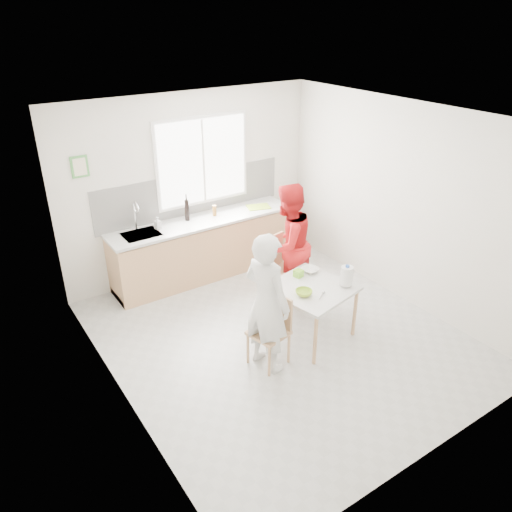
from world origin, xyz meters
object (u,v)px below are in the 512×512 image
(chair_far, at_px, (279,267))
(bowl_green, at_px, (304,293))
(bowl_white, at_px, (310,270))
(milk_jug, at_px, (347,275))
(wine_bottle_a, at_px, (187,210))
(dining_table, at_px, (311,292))
(chair_left, at_px, (272,327))
(wine_bottle_b, at_px, (187,210))
(person_white, at_px, (267,303))
(person_red, at_px, (287,245))

(chair_far, height_order, bowl_green, chair_far)
(bowl_white, xyz_separation_m, milk_jug, (0.14, -0.51, 0.11))
(wine_bottle_a, bearing_deg, chair_far, -63.31)
(dining_table, distance_m, bowl_green, 0.23)
(chair_far, relative_size, wine_bottle_a, 3.01)
(chair_left, bearing_deg, bowl_white, 104.22)
(bowl_white, height_order, milk_jug, milk_jug)
(chair_far, height_order, bowl_white, chair_far)
(chair_left, xyz_separation_m, wine_bottle_a, (0.16, 2.37, 0.62))
(wine_bottle_a, bearing_deg, wine_bottle_b, -92.53)
(person_white, xyz_separation_m, wine_bottle_b, (0.25, 2.39, 0.24))
(bowl_green, relative_size, wine_bottle_a, 0.63)
(person_red, relative_size, bowl_white, 7.88)
(person_red, height_order, bowl_white, person_red)
(person_white, height_order, person_red, person_red)
(person_white, bearing_deg, wine_bottle_b, -18.40)
(bowl_white, relative_size, wine_bottle_b, 0.72)
(wine_bottle_b, bearing_deg, dining_table, -77.05)
(bowl_white, bearing_deg, wine_bottle_b, 111.41)
(dining_table, xyz_separation_m, wine_bottle_a, (-0.51, 2.23, 0.46))
(chair_left, bearing_deg, milk_jug, 74.46)
(person_red, distance_m, wine_bottle_a, 1.60)
(dining_table, bearing_deg, bowl_green, -153.64)
(person_white, distance_m, bowl_white, 1.12)
(chair_left, bearing_deg, dining_table, 90.00)
(person_red, bearing_deg, wine_bottle_a, -72.53)
(chair_left, bearing_deg, bowl_green, 84.13)
(wine_bottle_b, bearing_deg, person_white, -96.07)
(chair_far, bearing_deg, dining_table, -113.04)
(wine_bottle_a, xyz_separation_m, wine_bottle_b, (-0.00, -0.00, -0.01))
(chair_far, bearing_deg, bowl_green, -122.21)
(chair_far, height_order, person_white, person_white)
(dining_table, xyz_separation_m, wine_bottle_b, (-0.51, 2.22, 0.45))
(chair_far, relative_size, wine_bottle_b, 3.21)
(chair_far, bearing_deg, chair_left, -141.55)
(dining_table, relative_size, milk_jug, 4.14)
(chair_left, relative_size, wine_bottle_a, 2.63)
(person_white, bearing_deg, chair_far, -54.03)
(wine_bottle_b, bearing_deg, chair_left, -93.84)
(bowl_white, height_order, wine_bottle_b, wine_bottle_b)
(bowl_white, distance_m, wine_bottle_b, 2.09)
(bowl_green, height_order, wine_bottle_a, wine_bottle_a)
(chair_far, distance_m, bowl_white, 0.61)
(wine_bottle_b, bearing_deg, chair_far, -63.26)
(chair_far, relative_size, person_white, 0.58)
(dining_table, bearing_deg, person_red, 72.07)
(chair_far, bearing_deg, person_white, -144.03)
(milk_jug, height_order, wine_bottle_b, wine_bottle_b)
(chair_left, bearing_deg, wine_bottle_a, 163.84)
(person_red, distance_m, wine_bottle_b, 1.60)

